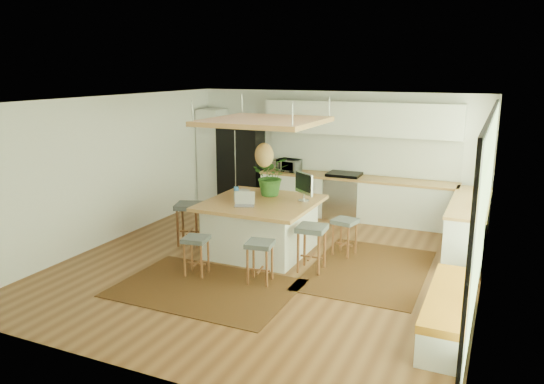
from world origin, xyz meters
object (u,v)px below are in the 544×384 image
at_px(fridge, 242,167).
at_px(island_plant, 272,180).
at_px(laptop, 244,199).
at_px(stool_right_back, 345,236).
at_px(monitor, 304,186).
at_px(stool_near_left, 196,253).
at_px(stool_right_front, 311,250).
at_px(stool_left_side, 190,225).
at_px(stool_near_right, 260,261).
at_px(island, 261,227).
at_px(microwave, 289,164).

height_order(fridge, island_plant, fridge).
distance_m(laptop, island_plant, 0.91).
distance_m(stool_right_back, monitor, 1.11).
distance_m(fridge, stool_near_left, 4.34).
distance_m(stool_right_front, island_plant, 1.68).
xyz_separation_m(stool_near_left, stool_right_front, (1.58, 0.91, 0.00)).
height_order(stool_right_front, stool_left_side, stool_left_side).
height_order(stool_near_right, monitor, monitor).
relative_size(stool_right_back, stool_left_side, 0.84).
bearing_deg(stool_near_right, island_plant, 108.69).
distance_m(stool_near_right, island_plant, 2.00).
relative_size(fridge, monitor, 3.51).
xyz_separation_m(island, stool_right_back, (1.38, 0.45, -0.11)).
bearing_deg(stool_near_left, stool_near_right, 6.78).
bearing_deg(laptop, stool_near_right, -72.41).
bearing_deg(stool_right_back, stool_right_front, -107.05).
bearing_deg(fridge, island, -62.16).
bearing_deg(stool_left_side, island, 5.75).
xyz_separation_m(stool_left_side, laptop, (1.29, -0.28, 0.70)).
relative_size(stool_near_left, island_plant, 0.86).
bearing_deg(laptop, microwave, 76.89).
relative_size(stool_near_right, stool_left_side, 0.85).
bearing_deg(stool_right_back, laptop, -149.65).
xyz_separation_m(fridge, island_plant, (1.77, -2.26, 0.29)).
bearing_deg(stool_right_front, stool_left_side, 172.84).
bearing_deg(stool_left_side, laptop, -12.32).
xyz_separation_m(stool_near_right, stool_right_front, (0.54, 0.79, 0.00)).
relative_size(fridge, stool_left_side, 2.50).
bearing_deg(stool_near_left, stool_right_back, 44.32).
bearing_deg(island_plant, stool_left_side, -156.35).
bearing_deg(stool_right_front, stool_near_right, -124.43).
xyz_separation_m(stool_near_left, stool_right_back, (1.86, 1.82, 0.00)).
bearing_deg(stool_right_back, island, -161.90).
relative_size(fridge, stool_right_back, 2.98).
distance_m(stool_near_right, monitor, 1.78).
relative_size(island, stool_left_side, 2.39).
distance_m(stool_near_right, stool_right_back, 1.88).
height_order(laptop, monitor, monitor).
bearing_deg(microwave, stool_right_front, -53.46).
bearing_deg(stool_left_side, island_plant, 23.65).
bearing_deg(stool_right_back, microwave, 131.01).
distance_m(stool_left_side, island_plant, 1.74).
height_order(monitor, island_plant, island_plant).
height_order(stool_left_side, island_plant, island_plant).
xyz_separation_m(stool_near_right, monitor, (0.10, 1.56, 0.83)).
bearing_deg(monitor, stool_near_left, -85.63).
bearing_deg(island, stool_left_side, -174.25).
distance_m(stool_near_left, stool_near_right, 1.05).
relative_size(stool_near_right, microwave, 1.32).
distance_m(island, stool_near_left, 1.45).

